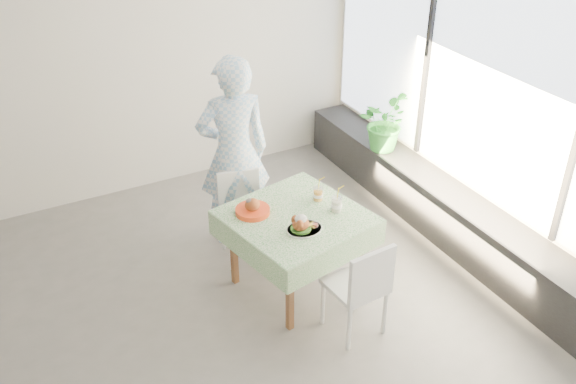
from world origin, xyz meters
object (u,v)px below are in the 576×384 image
main_dish (303,226)px  juice_cup_orange (318,194)px  diner (234,153)px  chair_near (355,303)px  potted_plant (383,122)px  chair_far (244,232)px  cafe_table (296,243)px

main_dish → juice_cup_orange: juice_cup_orange is taller
diner → juice_cup_orange: size_ratio=7.47×
chair_near → potted_plant: size_ratio=1.43×
chair_far → juice_cup_orange: (0.48, -0.51, 0.55)m
chair_near → diner: (-0.29, 1.63, 0.66)m
main_dish → diner: bearing=93.7°
chair_near → main_dish: size_ratio=2.93×
cafe_table → diner: 1.05m
cafe_table → chair_far: (-0.20, 0.63, -0.21)m
chair_far → chair_near: (0.36, -1.32, 0.01)m
cafe_table → juice_cup_orange: (0.28, 0.12, 0.34)m
chair_far → cafe_table: bearing=-72.0°
chair_far → potted_plant: potted_plant is taller
main_dish → potted_plant: (1.67, 1.27, 0.01)m
diner → potted_plant: bearing=-167.3°
chair_near → main_dish: 0.74m
diner → cafe_table: bearing=107.5°
chair_near → chair_far: bearing=105.1°
main_dish → chair_near: bearing=-65.5°
cafe_table → chair_near: bearing=-77.6°
diner → main_dish: bearing=102.7°
chair_far → diner: 0.74m
chair_far → chair_near: bearing=-74.9°
cafe_table → chair_far: size_ratio=1.49×
potted_plant → diner: bearing=-176.3°
chair_far → chair_near: size_ratio=0.95×
chair_far → main_dish: 1.01m
diner → main_dish: (0.08, -1.16, -0.13)m
chair_near → juice_cup_orange: 0.98m
diner → juice_cup_orange: diner is taller
potted_plant → chair_near: bearing=-129.9°
cafe_table → juice_cup_orange: 0.45m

